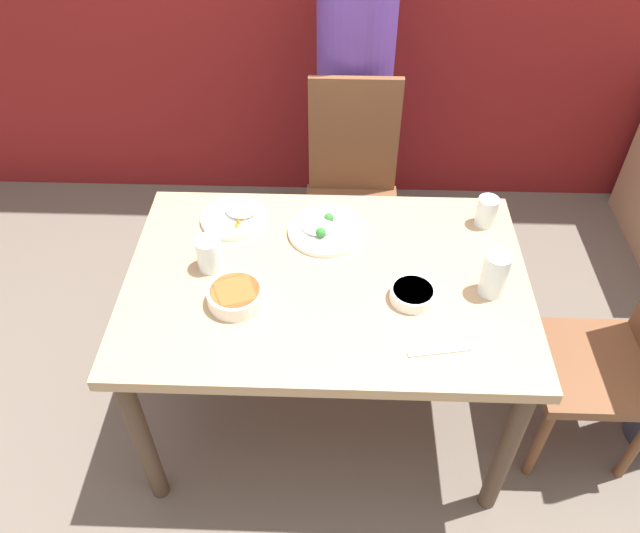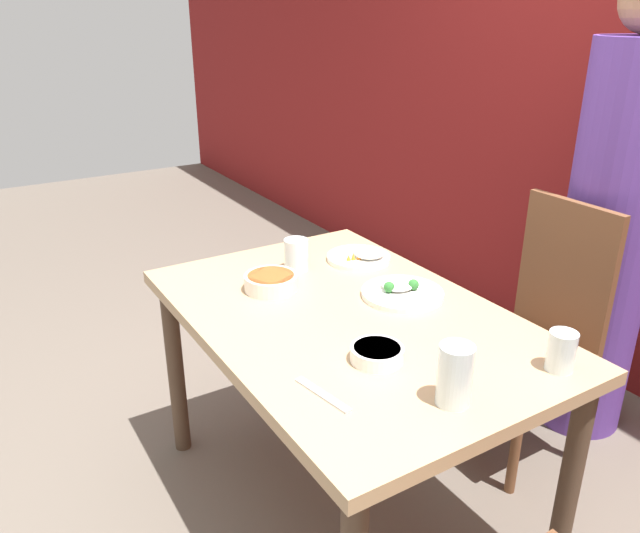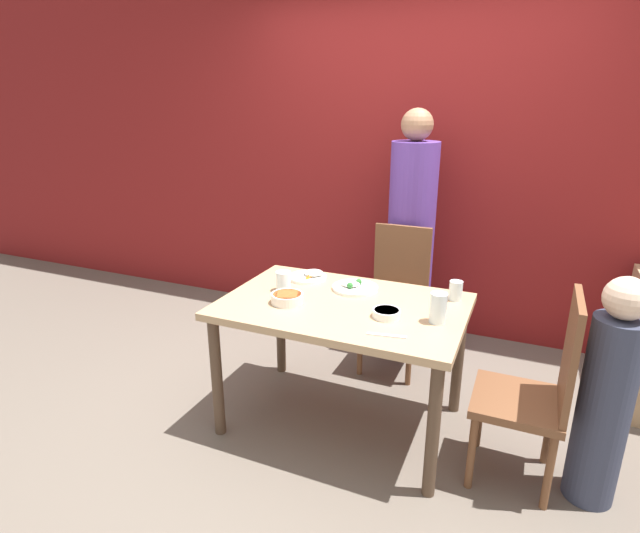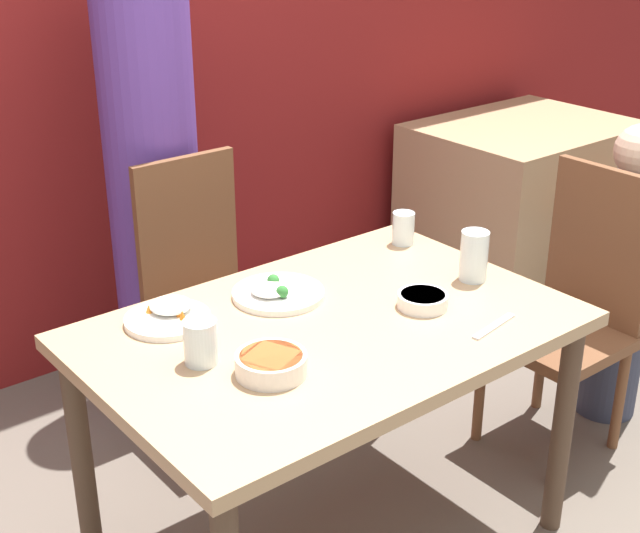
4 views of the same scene
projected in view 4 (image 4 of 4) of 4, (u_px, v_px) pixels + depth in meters
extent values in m
cube|color=maroon|center=(66.00, 18.00, 3.16)|extent=(10.00, 0.06, 2.70)
cube|color=tan|center=(329.00, 330.00, 2.36)|extent=(1.27, 0.85, 0.04)
cylinder|color=#4C3828|center=(562.00, 429.00, 2.58)|extent=(0.06, 0.06, 0.69)
cylinder|color=#4C3828|center=(82.00, 461.00, 2.44)|extent=(0.06, 0.06, 0.69)
cylinder|color=#4C3828|center=(390.00, 336.00, 3.10)|extent=(0.06, 0.06, 0.69)
cube|color=brown|center=(220.00, 325.00, 3.03)|extent=(0.40, 0.40, 0.04)
cube|color=brown|center=(187.00, 232.00, 3.04)|extent=(0.38, 0.03, 0.53)
cylinder|color=brown|center=(208.00, 417.00, 2.90)|extent=(0.04, 0.04, 0.39)
cylinder|color=brown|center=(289.00, 383.00, 3.09)|extent=(0.04, 0.04, 0.39)
cylinder|color=brown|center=(158.00, 376.00, 3.14)|extent=(0.04, 0.04, 0.39)
cylinder|color=brown|center=(236.00, 347.00, 3.33)|extent=(0.04, 0.04, 0.39)
cube|color=brown|center=(556.00, 338.00, 2.94)|extent=(0.40, 0.40, 0.04)
cube|color=brown|center=(601.00, 245.00, 2.93)|extent=(0.03, 0.38, 0.53)
cylinder|color=brown|center=(480.00, 390.00, 3.05)|extent=(0.04, 0.04, 0.39)
cylinder|color=brown|center=(558.00, 433.00, 2.82)|extent=(0.04, 0.04, 0.39)
cylinder|color=brown|center=(541.00, 360.00, 3.24)|extent=(0.04, 0.04, 0.39)
cylinder|color=brown|center=(620.00, 398.00, 3.00)|extent=(0.04, 0.04, 0.39)
cylinder|color=#5B3893|center=(155.00, 201.00, 3.18)|extent=(0.33, 0.33, 1.49)
cylinder|color=#33384C|center=(619.00, 299.00, 3.13)|extent=(0.22, 0.22, 0.90)
cylinder|color=silver|center=(271.00, 364.00, 2.10)|extent=(0.17, 0.17, 0.05)
cylinder|color=#BC5123|center=(271.00, 356.00, 2.09)|extent=(0.15, 0.15, 0.01)
cylinder|color=white|center=(278.00, 294.00, 2.50)|extent=(0.26, 0.26, 0.02)
ellipsoid|color=white|center=(270.00, 290.00, 2.47)|extent=(0.10, 0.10, 0.02)
sphere|color=#2D702D|center=(282.00, 292.00, 2.45)|extent=(0.04, 0.04, 0.04)
sphere|color=#2D702D|center=(275.00, 280.00, 2.52)|extent=(0.04, 0.04, 0.04)
cylinder|color=white|center=(168.00, 320.00, 2.35)|extent=(0.23, 0.23, 0.02)
ellipsoid|color=white|center=(171.00, 305.00, 2.38)|extent=(0.11, 0.11, 0.03)
cone|color=orange|center=(179.00, 312.00, 2.35)|extent=(0.02, 0.02, 0.02)
cone|color=orange|center=(184.00, 318.00, 2.31)|extent=(0.02, 0.02, 0.02)
cone|color=orange|center=(182.00, 315.00, 2.33)|extent=(0.02, 0.02, 0.03)
cone|color=orange|center=(149.00, 309.00, 2.36)|extent=(0.02, 0.02, 0.02)
cylinder|color=white|center=(423.00, 300.00, 2.43)|extent=(0.14, 0.14, 0.04)
cylinder|color=white|center=(423.00, 295.00, 2.43)|extent=(0.12, 0.12, 0.01)
cylinder|color=silver|center=(403.00, 228.00, 2.84)|extent=(0.07, 0.07, 0.10)
cylinder|color=silver|center=(474.00, 256.00, 2.58)|extent=(0.08, 0.08, 0.15)
cylinder|color=silver|center=(201.00, 342.00, 2.14)|extent=(0.08, 0.08, 0.11)
cube|color=silver|center=(494.00, 326.00, 2.33)|extent=(0.18, 0.05, 0.01)
cube|color=tan|center=(520.00, 198.00, 4.35)|extent=(0.99, 0.78, 0.74)
cube|color=brown|center=(640.00, 228.00, 3.86)|extent=(0.40, 0.40, 0.04)
cylinder|color=brown|center=(622.00, 253.00, 4.16)|extent=(0.04, 0.04, 0.39)
cylinder|color=brown|center=(579.00, 271.00, 3.97)|extent=(0.04, 0.04, 0.39)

